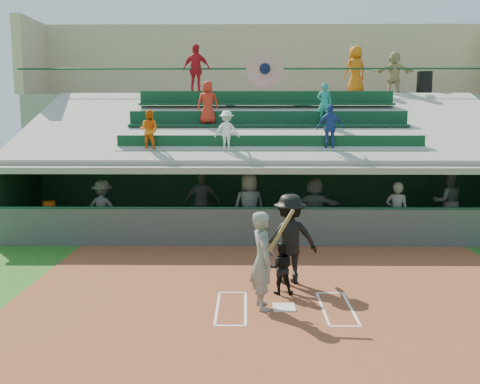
{
  "coord_description": "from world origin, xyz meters",
  "views": [
    {
      "loc": [
        -0.74,
        -9.98,
        3.73
      ],
      "look_at": [
        -0.9,
        3.5,
        1.8
      ],
      "focal_mm": 40.0,
      "sensor_mm": 36.0,
      "label": 1
    }
  ],
  "objects_px": {
    "home_plate": "(284,307)",
    "catcher": "(281,268)",
    "water_cooler": "(49,207)",
    "white_table": "(51,225)",
    "trash_bin": "(424,83)",
    "batter_at_plate": "(263,260)"
  },
  "relations": [
    {
      "from": "home_plate",
      "to": "catcher",
      "type": "relative_size",
      "value": 0.39
    },
    {
      "from": "water_cooler",
      "to": "white_table",
      "type": "bearing_deg",
      "value": 58.08
    },
    {
      "from": "home_plate",
      "to": "trash_bin",
      "type": "height_order",
      "value": "trash_bin"
    },
    {
      "from": "water_cooler",
      "to": "trash_bin",
      "type": "bearing_deg",
      "value": 26.11
    },
    {
      "from": "batter_at_plate",
      "to": "white_table",
      "type": "distance_m",
      "value": 8.84
    },
    {
      "from": "home_plate",
      "to": "trash_bin",
      "type": "relative_size",
      "value": 0.46
    },
    {
      "from": "home_plate",
      "to": "trash_bin",
      "type": "bearing_deg",
      "value": 62.34
    },
    {
      "from": "home_plate",
      "to": "white_table",
      "type": "relative_size",
      "value": 0.53
    },
    {
      "from": "catcher",
      "to": "water_cooler",
      "type": "bearing_deg",
      "value": -36.63
    },
    {
      "from": "home_plate",
      "to": "batter_at_plate",
      "type": "distance_m",
      "value": 1.03
    },
    {
      "from": "batter_at_plate",
      "to": "catcher",
      "type": "relative_size",
      "value": 1.77
    },
    {
      "from": "batter_at_plate",
      "to": "white_table",
      "type": "bearing_deg",
      "value": 136.13
    },
    {
      "from": "water_cooler",
      "to": "batter_at_plate",
      "type": "bearing_deg",
      "value": -43.7
    },
    {
      "from": "white_table",
      "to": "water_cooler",
      "type": "height_order",
      "value": "water_cooler"
    },
    {
      "from": "white_table",
      "to": "home_plate",
      "type": "bearing_deg",
      "value": -17.67
    },
    {
      "from": "batter_at_plate",
      "to": "white_table",
      "type": "xyz_separation_m",
      "value": [
        -6.36,
        6.11,
        -0.58
      ]
    },
    {
      "from": "trash_bin",
      "to": "catcher",
      "type": "bearing_deg",
      "value": -119.39
    },
    {
      "from": "catcher",
      "to": "trash_bin",
      "type": "distance_m",
      "value": 14.3
    },
    {
      "from": "batter_at_plate",
      "to": "water_cooler",
      "type": "bearing_deg",
      "value": 136.3
    },
    {
      "from": "white_table",
      "to": "water_cooler",
      "type": "bearing_deg",
      "value": -97.53
    },
    {
      "from": "water_cooler",
      "to": "catcher",
      "type": "bearing_deg",
      "value": -37.67
    },
    {
      "from": "batter_at_plate",
      "to": "trash_bin",
      "type": "xyz_separation_m",
      "value": [
        7.07,
        12.68,
        4.09
      ]
    }
  ]
}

